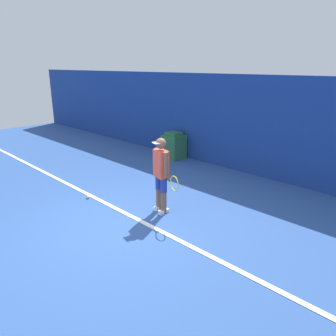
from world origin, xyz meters
name	(u,v)px	position (x,y,z in m)	size (l,w,h in m)	color
ground_plane	(120,225)	(0.00, 0.00, 0.00)	(24.00, 24.00, 0.00)	#2D5193
back_wall	(253,126)	(0.00, 4.58, 1.37)	(24.00, 0.10, 2.74)	navy
court_baseline	(136,219)	(0.00, 0.40, 0.01)	(21.60, 0.10, 0.01)	white
tennis_player	(161,172)	(0.10, 1.01, 0.88)	(0.91, 0.35, 1.59)	brown
tennis_ball	(88,197)	(-1.61, 0.27, 0.03)	(0.07, 0.07, 0.07)	#D1E533
covered_chair	(174,146)	(-2.66, 4.18, 0.41)	(0.67, 0.59, 0.87)	#28663D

